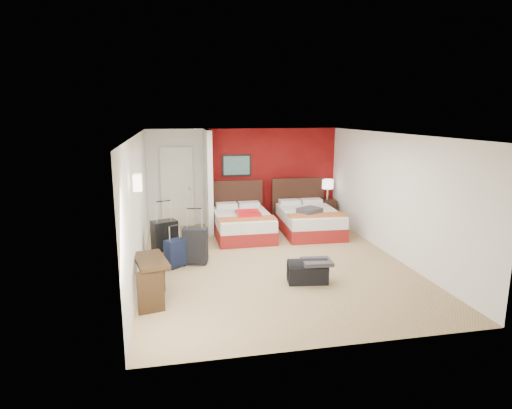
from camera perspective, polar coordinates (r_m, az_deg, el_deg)
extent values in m
plane|color=tan|center=(8.61, 2.12, -7.57)|extent=(6.50, 6.50, 0.00)
cube|color=silver|center=(11.42, -1.63, 3.77)|extent=(5.00, 0.04, 2.50)
cube|color=silver|center=(8.08, -15.33, -0.10)|extent=(0.04, 6.50, 2.50)
cube|color=black|center=(11.29, -2.59, 5.20)|extent=(0.78, 0.03, 0.58)
cube|color=white|center=(6.48, -15.43, 2.83)|extent=(0.12, 0.20, 0.24)
cube|color=maroon|center=(11.55, 2.06, 3.86)|extent=(3.50, 0.04, 2.50)
cube|color=silver|center=(10.66, -6.35, 3.11)|extent=(0.12, 1.20, 2.50)
cube|color=silver|center=(11.25, -10.41, 2.29)|extent=(0.82, 0.06, 2.05)
cube|color=white|center=(10.25, -1.78, -2.74)|extent=(1.31, 1.86, 0.56)
cube|color=silver|center=(10.63, 7.08, -2.25)|extent=(1.41, 1.96, 0.57)
cube|color=red|center=(10.09, -1.13, -1.07)|extent=(0.52, 0.72, 0.09)
cube|color=#3E3E43|center=(10.24, 7.12, -0.80)|extent=(0.64, 0.60, 0.12)
cube|color=black|center=(11.74, 9.35, -0.83)|extent=(0.47, 0.47, 0.62)
cylinder|color=silver|center=(11.63, 9.45, 1.96)|extent=(0.31, 0.31, 0.55)
cube|color=black|center=(8.97, -12.00, -4.58)|extent=(0.57, 0.46, 0.73)
cube|color=black|center=(8.47, -8.05, -5.58)|extent=(0.52, 0.39, 0.69)
cube|color=black|center=(8.37, -10.65, -6.50)|extent=(0.44, 0.40, 0.52)
cube|color=black|center=(7.61, 6.84, -8.97)|extent=(0.72, 0.45, 0.35)
cube|color=#37363B|center=(7.54, 8.09, -7.53)|extent=(0.53, 0.46, 0.07)
cube|color=#301E10|center=(6.91, -13.67, -9.77)|extent=(0.61, 0.94, 0.72)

